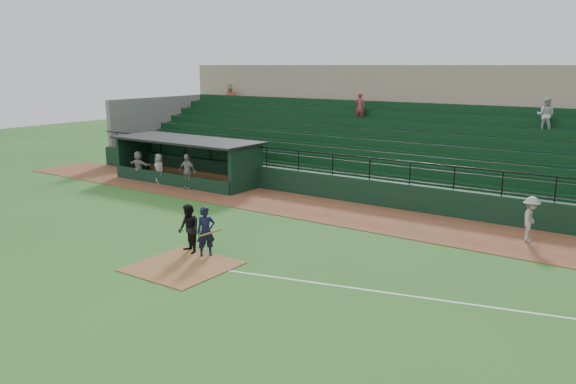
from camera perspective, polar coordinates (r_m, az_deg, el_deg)
The scene contains 12 objects.
ground at distance 19.81m, azimuth -8.37°, elevation -6.53°, with size 90.00×90.00×0.00m, color #275D1E.
warning_track at distance 25.94m, azimuth 3.80°, elevation -1.81°, with size 40.00×4.00×0.03m, color brown.
home_plate_dirt at distance 19.14m, azimuth -10.44°, elevation -7.25°, with size 3.00×3.00×0.03m, color brown.
foul_line at distance 16.82m, azimuth 15.34°, elevation -10.37°, with size 18.00×0.09×0.01m, color white.
stadium_structure at distance 32.94m, azimuth 11.55°, elevation 5.07°, with size 38.00×13.08×6.40m.
dugout at distance 32.79m, azimuth -9.45°, elevation 3.41°, with size 8.90×3.20×2.42m.
batter_at_plate at distance 19.75m, azimuth -8.13°, elevation -3.92°, with size 1.15×0.76×1.74m.
umpire at distance 20.19m, azimuth -9.80°, elevation -3.63°, with size 0.84×0.66×1.74m, color black.
runner at distance 22.94m, azimuth 22.89°, elevation -2.49°, with size 1.09×0.62×1.68m, color #A49E99.
dugout_player_a at distance 30.58m, azimuth -9.95°, elevation 2.03°, with size 1.09×0.45×1.85m, color gray.
dugout_player_b at distance 32.40m, azimuth -12.63°, elevation 2.30°, with size 0.80×0.52×1.64m, color #9F9994.
dugout_player_c at distance 33.56m, azimuth -14.57°, elevation 2.56°, with size 1.53×0.49×1.65m, color #9B9691.
Camera 1 is at (12.97, -13.54, 6.41)m, focal length 35.89 mm.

